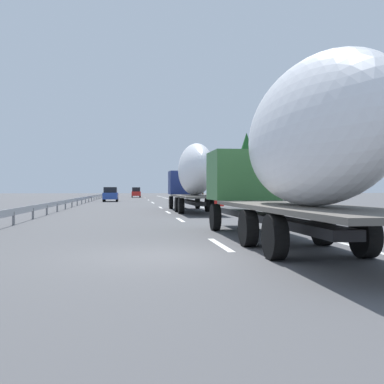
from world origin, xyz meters
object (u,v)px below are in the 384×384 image
Objects in this scene: car_blue_sedan at (111,194)px; truck_trailing at (293,150)px; car_red_compact at (136,192)px; road_sign at (197,184)px; truck_lead at (193,175)px.

truck_trailing is at bearing -171.76° from car_blue_sedan.
car_red_compact is (77.86, 3.38, -1.71)m from truck_trailing.
car_blue_sedan is 0.99× the size of car_red_compact.
road_sign is at bearing -131.04° from car_blue_sedan.
car_blue_sedan is at bearing 173.00° from car_red_compact.
road_sign is (-8.80, -10.11, 1.28)m from car_blue_sedan.
truck_trailing is (-20.17, 0.00, 0.03)m from truck_lead.
truck_lead is 20.17m from truck_trailing.
truck_trailing is 2.98× the size of car_blue_sedan.
truck_lead is 4.40× the size of road_sign.
truck_trailing reaches higher than car_red_compact.
car_red_compact reaches higher than car_blue_sedan.
truck_lead reaches higher than car_blue_sedan.
road_sign is (39.59, -3.10, -0.46)m from truck_trailing.
truck_lead is 3.01× the size of car_red_compact.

